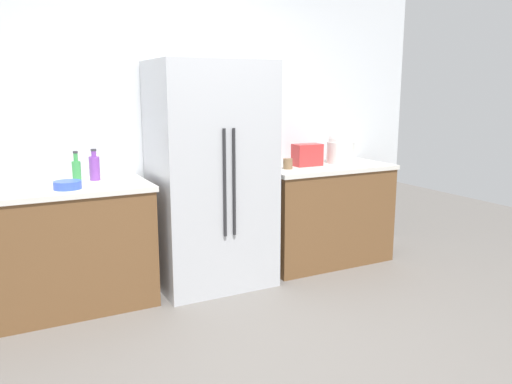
{
  "coord_description": "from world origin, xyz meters",
  "views": [
    {
      "loc": [
        -1.47,
        -2.47,
        1.63
      ],
      "look_at": [
        0.06,
        0.43,
        0.98
      ],
      "focal_mm": 35.72,
      "sensor_mm": 36.0,
      "label": 1
    }
  ],
  "objects": [
    {
      "name": "ground_plane",
      "position": [
        0.0,
        0.0,
        0.0
      ],
      "size": [
        10.13,
        10.13,
        0.0
      ],
      "primitive_type": "plane",
      "color": "slate"
    },
    {
      "name": "refrigerator",
      "position": [
        0.14,
        1.4,
        0.93
      ],
      "size": [
        0.94,
        0.73,
        1.87
      ],
      "color": "#B7BABF",
      "rests_on": "ground_plane"
    },
    {
      "name": "bottle_a",
      "position": [
        -0.76,
        1.61,
        1.04
      ],
      "size": [
        0.08,
        0.08,
        0.25
      ],
      "color": "purple",
      "rests_on": "counter_left"
    },
    {
      "name": "cup_a",
      "position": [
        0.89,
        1.41,
        0.99
      ],
      "size": [
        0.09,
        0.09,
        0.09
      ],
      "primitive_type": "cylinder",
      "color": "brown",
      "rests_on": "counter_right"
    },
    {
      "name": "cup_b",
      "position": [
        1.32,
        1.62,
        0.98
      ],
      "size": [
        0.09,
        0.09,
        0.08
      ],
      "primitive_type": "cylinder",
      "color": "red",
      "rests_on": "counter_right"
    },
    {
      "name": "bottle_b",
      "position": [
        -0.9,
        1.55,
        1.04
      ],
      "size": [
        0.06,
        0.06,
        0.24
      ],
      "color": "green",
      "rests_on": "counter_left"
    },
    {
      "name": "rice_cooker",
      "position": [
        1.55,
        1.5,
        1.1
      ],
      "size": [
        0.27,
        0.27,
        0.33
      ],
      "color": "silver",
      "rests_on": "counter_right"
    },
    {
      "name": "counter_left",
      "position": [
        -1.2,
        1.44,
        0.47
      ],
      "size": [
        1.61,
        0.67,
        0.94
      ],
      "color": "brown",
      "rests_on": "ground_plane"
    },
    {
      "name": "toaster",
      "position": [
        1.16,
        1.49,
        1.04
      ],
      "size": [
        0.27,
        0.15,
        0.2
      ],
      "primitive_type": "cube",
      "color": "red",
      "rests_on": "counter_right"
    },
    {
      "name": "counter_right",
      "position": [
        1.32,
        1.44,
        0.47
      ],
      "size": [
        1.27,
        0.67,
        0.94
      ],
      "color": "brown",
      "rests_on": "ground_plane"
    },
    {
      "name": "bowl_c",
      "position": [
        -1.0,
        1.32,
        0.97
      ],
      "size": [
        0.19,
        0.19,
        0.06
      ],
      "primitive_type": "cylinder",
      "color": "blue",
      "rests_on": "counter_left"
    },
    {
      "name": "kitchen_back_panel",
      "position": [
        0.0,
        1.82,
        1.49
      ],
      "size": [
        5.07,
        0.1,
        2.98
      ],
      "primitive_type": "cube",
      "color": "silver",
      "rests_on": "ground_plane"
    }
  ]
}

